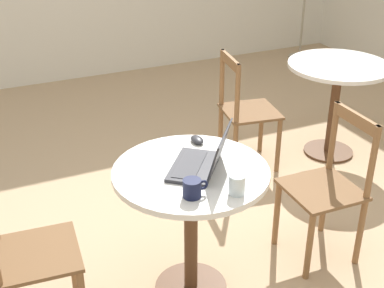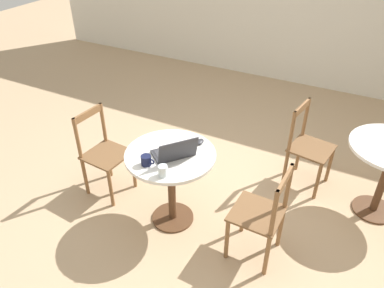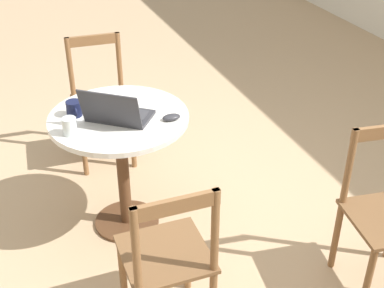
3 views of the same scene
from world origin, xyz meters
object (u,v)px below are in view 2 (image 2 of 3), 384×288
chair_near_left (104,153)px  chair_near_right (262,215)px  mouse (200,142)px  chair_mid_left (308,147)px  mug (146,160)px  cafe_table_near (171,169)px  drinking_glass (163,171)px  laptop (174,152)px

chair_near_left → chair_near_right: bearing=-3.2°
chair_near_right → mouse: (-0.69, 0.28, 0.33)m
chair_mid_left → mug: chair_mid_left is taller
cafe_table_near → chair_near_right: (0.85, -0.02, -0.15)m
mug → mouse: bearing=62.9°
mug → drinking_glass: bearing=-17.5°
mug → chair_mid_left: bearing=52.1°
chair_mid_left → mug: 1.72m
chair_mid_left → mug: bearing=-127.9°
chair_near_right → laptop: 0.87m
cafe_table_near → chair_mid_left: chair_mid_left is taller
cafe_table_near → chair_near_left: chair_near_left is taller
mug → drinking_glass: 0.20m
mug → drinking_glass: (0.19, -0.06, 0.00)m
cafe_table_near → mug: bearing=-112.5°
chair_near_right → mug: size_ratio=7.34×
cafe_table_near → drinking_glass: bearing=-70.4°
chair_near_right → drinking_glass: chair_near_right is taller
mouse → drinking_glass: drinking_glass is taller
cafe_table_near → chair_near_right: bearing=-1.6°
chair_mid_left → laptop: 1.48m
laptop → drinking_glass: (0.05, -0.26, 0.00)m
chair_near_left → chair_mid_left: 2.04m
laptop → mug: 0.25m
chair_near_left → drinking_glass: 1.04m
laptop → cafe_table_near: bearing=161.2°
chair_near_right → mouse: 0.82m
mouse → chair_near_left: bearing=-169.2°
cafe_table_near → chair_near_left: 0.83m
cafe_table_near → chair_mid_left: 1.46m
laptop → mug: size_ratio=3.50×
chair_mid_left → mouse: 1.21m
cafe_table_near → mug: 0.31m
chair_near_left → laptop: 0.94m
chair_mid_left → laptop: (-0.89, -1.13, 0.36)m
drinking_glass → chair_near_left: bearing=158.9°
chair_near_left → mug: size_ratio=7.34×
mouse → drinking_glass: (-0.05, -0.54, 0.03)m
laptop → drinking_glass: laptop is taller
chair_near_right → chair_near_left: 1.66m
mouse → chair_near_right: bearing=-21.7°
chair_near_right → mouse: bearing=158.3°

